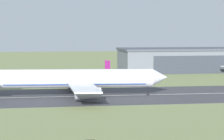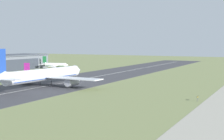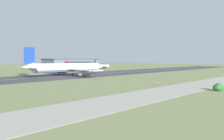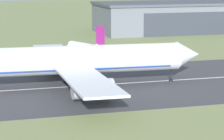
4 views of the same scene
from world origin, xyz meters
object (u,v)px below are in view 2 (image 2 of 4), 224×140
object	(u,v)px
airplane_landing	(44,75)
runway_sign	(198,97)
airplane_parked_centre	(15,75)
airplane_parked_west	(55,65)

from	to	relation	value
airplane_landing	runway_sign	bearing A→B (deg)	-93.40
airplane_parked_centre	runway_sign	distance (m)	102.33
airplane_parked_centre	runway_sign	size ratio (longest dim) A/B	11.82
airplane_landing	airplane_parked_centre	world-z (taller)	airplane_landing
runway_sign	airplane_landing	bearing A→B (deg)	86.60
airplane_landing	runway_sign	size ratio (longest dim) A/B	33.36
airplane_landing	airplane_parked_west	size ratio (longest dim) A/B	2.53
airplane_parked_west	runway_sign	xyz separation A→B (m)	(-84.95, -128.31, -1.88)
airplane_landing	airplane_parked_west	xyz separation A→B (m)	(80.71, 57.07, -2.13)
airplane_parked_centre	airplane_parked_west	bearing A→B (deg)	21.53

